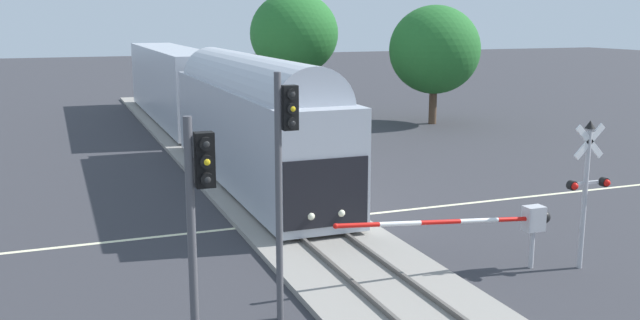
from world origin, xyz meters
name	(u,v)px	position (x,y,z in m)	size (l,w,h in m)	color
ground_plane	(297,222)	(0.00, 0.00, 0.00)	(220.00, 220.00, 0.00)	#333338
road_centre_stripe	(297,222)	(0.00, 0.00, 0.00)	(44.00, 0.20, 0.01)	beige
railway_track	(297,219)	(0.00, 0.00, 0.10)	(4.40, 80.00, 0.32)	gray
commuter_train	(204,96)	(0.00, 15.17, 2.79)	(3.04, 38.84, 5.16)	#B2B7C1
crossing_gate_near	(509,221)	(3.89, -6.66, 1.45)	(6.57, 0.40, 1.95)	#B7B7BC
crossing_signal_mast	(587,180)	(5.98, -7.19, 2.57)	(1.36, 0.44, 4.21)	#B2B2B7
traffic_signal_median	(284,158)	(-2.84, -7.45, 3.87)	(0.53, 0.38, 5.79)	#4C4C51
traffic_signal_near_left	(199,212)	(-5.29, -9.99, 3.53)	(0.53, 0.38, 5.27)	#4C4C51
elm_centre_background	(294,34)	(8.19, 24.17, 5.83)	(6.06, 6.06, 8.67)	#4C3828
maple_right_background	(435,50)	(15.86, 18.35, 4.86)	(5.92, 5.92, 7.74)	#4C3828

